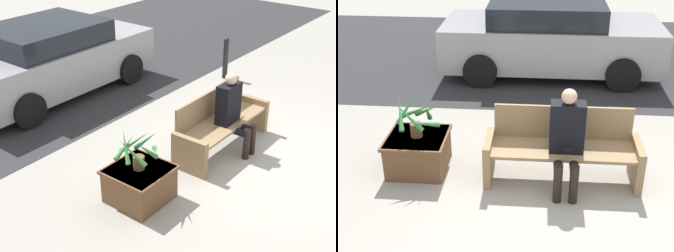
{
  "view_description": "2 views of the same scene",
  "coord_description": "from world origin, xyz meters",
  "views": [
    {
      "loc": [
        -5.63,
        -2.78,
        3.7
      ],
      "look_at": [
        -0.89,
        0.92,
        0.61
      ],
      "focal_mm": 50.0,
      "sensor_mm": 36.0,
      "label": 1
    },
    {
      "loc": [
        -0.3,
        -4.46,
        3.29
      ],
      "look_at": [
        -0.74,
        0.78,
        0.59
      ],
      "focal_mm": 50.0,
      "sensor_mm": 36.0,
      "label": 2
    }
  ],
  "objects": [
    {
      "name": "bollard_post",
      "position": [
        2.6,
        2.09,
        0.47
      ],
      "size": [
        0.12,
        0.12,
        0.89
      ],
      "color": "black",
      "rests_on": "ground_plane"
    },
    {
      "name": "planter_box",
      "position": [
        -1.86,
        0.64,
        0.26
      ],
      "size": [
        0.77,
        0.76,
        0.48
      ],
      "color": "brown",
      "rests_on": "ground_plane"
    },
    {
      "name": "parked_car",
      "position": [
        -0.17,
        4.39,
        0.71
      ],
      "size": [
        4.12,
        1.98,
        1.41
      ],
      "color": "#99999E",
      "rests_on": "ground_plane"
    },
    {
      "name": "road_surface",
      "position": [
        0.0,
        5.51,
        0.0
      ],
      "size": [
        20.0,
        6.0,
        0.01
      ],
      "primitive_type": "cube",
      "color": "#2D2D30",
      "rests_on": "ground_plane"
    },
    {
      "name": "ground_plane",
      "position": [
        0.0,
        0.0,
        0.0
      ],
      "size": [
        30.0,
        30.0,
        0.0
      ],
      "primitive_type": "plane",
      "color": "#9E998E"
    },
    {
      "name": "bench",
      "position": [
        -0.02,
        0.57,
        0.42
      ],
      "size": [
        1.9,
        0.59,
        0.9
      ],
      "color": "#8C704C",
      "rests_on": "ground_plane"
    },
    {
      "name": "person_seated",
      "position": [
        0.01,
        0.39,
        0.69
      ],
      "size": [
        0.41,
        0.57,
        1.27
      ],
      "color": "black",
      "rests_on": "ground_plane"
    },
    {
      "name": "potted_plant",
      "position": [
        -1.85,
        0.65,
        0.73
      ],
      "size": [
        0.59,
        0.63,
        0.52
      ],
      "color": "brown",
      "rests_on": "planter_box"
    }
  ]
}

